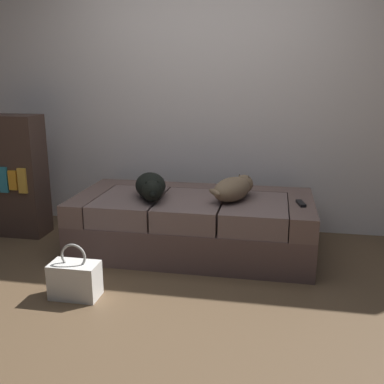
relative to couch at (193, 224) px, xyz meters
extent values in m
plane|color=brown|center=(0.00, -1.00, -0.24)|extent=(10.00, 10.00, 0.00)
cube|color=silver|center=(0.00, 0.71, 1.16)|extent=(6.40, 0.10, 2.80)
cube|color=brown|center=(0.00, 0.00, -0.09)|extent=(1.93, 0.94, 0.30)
cube|color=brown|center=(-0.87, 0.00, 0.15)|extent=(0.20, 0.94, 0.18)
cube|color=brown|center=(0.87, 0.00, 0.15)|extent=(0.20, 0.94, 0.18)
cube|color=brown|center=(0.00, 0.37, 0.15)|extent=(1.53, 0.20, 0.18)
cube|color=#735D59|center=(-0.51, -0.10, 0.15)|extent=(0.50, 0.72, 0.18)
cube|color=#735D59|center=(0.00, -0.10, 0.15)|extent=(0.50, 0.72, 0.18)
cube|color=#735D59|center=(0.51, -0.10, 0.15)|extent=(0.50, 0.72, 0.18)
ellipsoid|color=black|center=(-0.34, -0.08, 0.34)|extent=(0.37, 0.49, 0.20)
sphere|color=black|center=(-0.27, -0.28, 0.34)|extent=(0.16, 0.16, 0.16)
ellipsoid|color=black|center=(-0.24, -0.34, 0.33)|extent=(0.09, 0.11, 0.06)
cone|color=black|center=(-0.23, -0.26, 0.40)|extent=(0.04, 0.04, 0.05)
cone|color=black|center=(-0.31, -0.29, 0.40)|extent=(0.04, 0.04, 0.05)
ellipsoid|color=black|center=(-0.36, 0.12, 0.35)|extent=(0.17, 0.08, 0.05)
ellipsoid|color=#7F664C|center=(0.32, -0.07, 0.33)|extent=(0.38, 0.47, 0.19)
sphere|color=#7F664C|center=(0.40, 0.10, 0.34)|extent=(0.15, 0.15, 0.15)
ellipsoid|color=#4C3D2D|center=(0.43, 0.17, 0.33)|extent=(0.09, 0.10, 0.05)
cone|color=#4C3D2D|center=(0.37, 0.12, 0.39)|extent=(0.04, 0.04, 0.04)
cone|color=#4C3D2D|center=(0.44, 0.09, 0.39)|extent=(0.04, 0.04, 0.04)
ellipsoid|color=#7F664C|center=(0.21, -0.22, 0.34)|extent=(0.13, 0.16, 0.04)
cube|color=black|center=(0.86, -0.09, 0.25)|extent=(0.07, 0.16, 0.02)
cube|color=silver|center=(-0.63, -0.94, -0.12)|extent=(0.32, 0.18, 0.24)
torus|color=#A09E98|center=(-0.63, -0.94, 0.05)|extent=(0.18, 0.02, 0.18)
cube|color=#443129|center=(-1.69, 0.12, 0.31)|extent=(0.56, 0.28, 1.10)
cube|color=teal|center=(-1.69, -0.03, 0.31)|extent=(0.08, 0.02, 0.23)
cube|color=orange|center=(-1.60, -0.03, 0.31)|extent=(0.08, 0.02, 0.17)
cube|color=gold|center=(-1.51, -0.03, 0.31)|extent=(0.08, 0.02, 0.22)
camera|label=1|loc=(0.64, -3.45, 1.21)|focal=41.53mm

